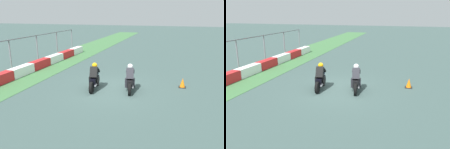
% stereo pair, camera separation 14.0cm
% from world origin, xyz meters
% --- Properties ---
extents(ground_plane, '(120.00, 120.00, 0.00)m').
position_xyz_m(ground_plane, '(0.00, 0.00, 0.00)').
color(ground_plane, '#3F5652').
extents(grass_verge, '(72.00, 4.10, 0.02)m').
position_xyz_m(grass_verge, '(0.00, 6.75, 0.01)').
color(grass_verge, '#437844').
rests_on(grass_verge, ground_plane).
extents(track_barrier, '(21.96, 0.60, 0.64)m').
position_xyz_m(track_barrier, '(0.00, 6.80, 0.32)').
color(track_barrier, red).
rests_on(track_barrier, ground_plane).
extents(rider_lane_a, '(2.03, 0.62, 1.51)m').
position_xyz_m(rider_lane_a, '(0.08, -1.00, 0.62)').
color(rider_lane_a, black).
rests_on(rider_lane_a, ground_plane).
extents(rider_lane_b, '(2.04, 0.58, 1.51)m').
position_xyz_m(rider_lane_b, '(-0.21, 0.97, 0.62)').
color(rider_lane_b, black).
rests_on(rider_lane_b, ground_plane).
extents(traffic_cone, '(0.40, 0.40, 0.55)m').
position_xyz_m(traffic_cone, '(1.51, -3.81, 0.26)').
color(traffic_cone, black).
rests_on(traffic_cone, ground_plane).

